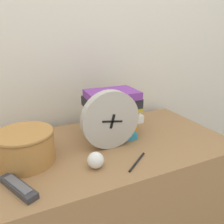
% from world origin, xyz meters
% --- Properties ---
extents(wall_back, '(6.00, 0.04, 2.40)m').
position_xyz_m(wall_back, '(0.00, 0.63, 1.20)').
color(wall_back, silver).
rests_on(wall_back, ground_plane).
extents(desk, '(1.25, 0.56, 0.78)m').
position_xyz_m(desk, '(0.00, 0.28, 0.39)').
color(desk, olive).
rests_on(desk, ground_plane).
extents(desk_clock, '(0.25, 0.04, 0.25)m').
position_xyz_m(desk_clock, '(0.10, 0.25, 0.90)').
color(desk_clock, '#B7B2A8').
rests_on(desk_clock, desk).
extents(book_stack, '(0.25, 0.20, 0.21)m').
position_xyz_m(book_stack, '(0.16, 0.36, 0.89)').
color(book_stack, '#2D9ED1').
rests_on(book_stack, desk).
extents(basket, '(0.22, 0.22, 0.12)m').
position_xyz_m(basket, '(-0.24, 0.28, 0.84)').
color(basket, '#B27A3D').
rests_on(basket, desk).
extents(tv_remote, '(0.11, 0.16, 0.02)m').
position_xyz_m(tv_remote, '(-0.27, 0.12, 0.79)').
color(tv_remote, '#333338').
rests_on(tv_remote, desk).
extents(crumpled_paper_ball, '(0.06, 0.06, 0.06)m').
position_xyz_m(crumpled_paper_ball, '(-0.02, 0.13, 0.81)').
color(crumpled_paper_ball, white).
rests_on(crumpled_paper_ball, desk).
extents(pen, '(0.12, 0.09, 0.01)m').
position_xyz_m(pen, '(0.14, 0.10, 0.78)').
color(pen, black).
rests_on(pen, desk).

